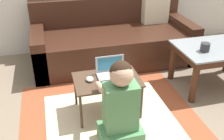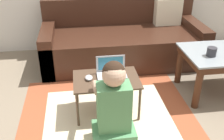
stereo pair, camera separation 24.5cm
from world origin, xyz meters
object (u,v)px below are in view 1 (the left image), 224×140
(couch, at_px, (113,40))
(coffee_table, at_px, (216,53))
(person_seated, at_px, (120,108))
(laptop_desk, at_px, (107,83))
(computer_mouse, at_px, (90,79))
(laptop, at_px, (111,72))
(cup_on_table, at_px, (205,47))

(couch, relative_size, coffee_table, 2.38)
(coffee_table, distance_m, person_seated, 1.42)
(couch, relative_size, person_seated, 2.71)
(coffee_table, xyz_separation_m, laptop_desk, (-1.28, -0.19, -0.07))
(couch, relative_size, computer_mouse, 22.43)
(laptop, bearing_deg, couch, 74.47)
(laptop_desk, bearing_deg, couch, 72.63)
(coffee_table, height_order, laptop, laptop)
(person_seated, bearing_deg, computer_mouse, 110.81)
(computer_mouse, height_order, person_seated, person_seated)
(laptop_desk, height_order, cup_on_table, cup_on_table)
(coffee_table, distance_m, cup_on_table, 0.25)
(coffee_table, bearing_deg, couch, 133.65)
(cup_on_table, bearing_deg, coffee_table, 19.34)
(computer_mouse, height_order, cup_on_table, cup_on_table)
(coffee_table, relative_size, laptop, 3.16)
(computer_mouse, distance_m, person_seated, 0.47)
(coffee_table, relative_size, computer_mouse, 9.41)
(laptop, xyz_separation_m, computer_mouse, (-0.22, -0.04, -0.01))
(laptop_desk, distance_m, computer_mouse, 0.17)
(person_seated, bearing_deg, cup_on_table, 27.24)
(laptop, distance_m, cup_on_table, 1.03)
(laptop, bearing_deg, laptop_desk, -135.33)
(coffee_table, height_order, cup_on_table, cup_on_table)
(couch, xyz_separation_m, laptop, (-0.31, -1.10, 0.13))
(person_seated, bearing_deg, laptop, 84.10)
(coffee_table, xyz_separation_m, computer_mouse, (-1.44, -0.18, -0.01))
(laptop_desk, height_order, computer_mouse, computer_mouse)
(laptop_desk, relative_size, cup_on_table, 6.41)
(couch, bearing_deg, computer_mouse, -114.59)
(cup_on_table, bearing_deg, person_seated, -152.76)
(couch, distance_m, person_seated, 1.62)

